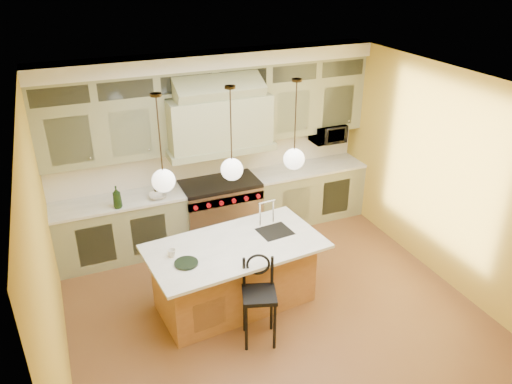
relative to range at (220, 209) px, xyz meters
name	(u,v)px	position (x,y,z in m)	size (l,w,h in m)	color
floor	(277,315)	(0.00, -2.14, -0.49)	(5.00, 5.00, 0.00)	brown
ceiling	(282,92)	(0.00, -2.14, 2.41)	(5.00, 5.00, 0.00)	white
wall_back	(211,144)	(0.00, 0.36, 0.96)	(5.00, 5.00, 0.00)	gold
wall_front	(424,369)	(0.00, -4.64, 0.96)	(5.00, 5.00, 0.00)	gold
wall_left	(47,264)	(-2.50, -2.14, 0.96)	(5.00, 5.00, 0.00)	gold
wall_right	(450,180)	(2.50, -2.14, 0.96)	(5.00, 5.00, 0.00)	gold
back_cabinetry	(217,151)	(0.00, 0.09, 0.94)	(5.00, 0.77, 2.90)	#979971
range	(220,209)	(0.00, 0.00, 0.00)	(1.20, 0.74, 0.96)	silver
kitchen_island	(235,273)	(-0.39, -1.70, -0.01)	(2.26, 1.36, 1.35)	brown
counter_stool	(259,295)	(-0.36, -2.42, 0.14)	(0.48, 0.48, 1.10)	black
microwave	(328,133)	(1.95, 0.11, 0.96)	(0.54, 0.37, 0.30)	black
oil_bottle_a	(117,197)	(-1.57, -0.22, 0.62)	(0.12, 0.13, 0.32)	black
oil_bottle_b	(157,188)	(-0.97, 0.01, 0.55)	(0.08, 0.09, 0.19)	black
fruit_bowl	(158,196)	(-0.99, -0.14, 0.49)	(0.26, 0.26, 0.06)	beige
cup	(172,253)	(-1.18, -1.69, 0.48)	(0.10, 0.10, 0.10)	silver
pendant_left	(163,178)	(-1.20, -1.69, 1.46)	(0.26, 0.26, 1.11)	#2D2319
pendant_center	(232,167)	(-0.40, -1.69, 1.46)	(0.26, 0.26, 1.11)	#2D2319
pendant_right	(294,157)	(0.40, -1.69, 1.46)	(0.26, 0.26, 1.11)	#2D2319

